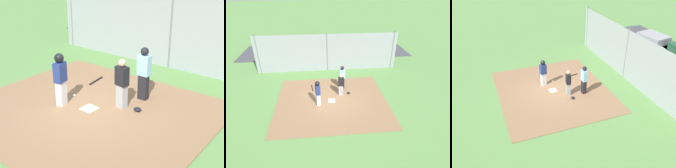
# 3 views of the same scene
# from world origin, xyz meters

# --- Properties ---
(ground_plane) EXTENTS (140.00, 140.00, 0.00)m
(ground_plane) POSITION_xyz_m (0.00, 0.00, 0.00)
(ground_plane) COLOR #5B8947
(dirt_infield) EXTENTS (7.20, 6.40, 0.03)m
(dirt_infield) POSITION_xyz_m (0.00, 0.00, 0.01)
(dirt_infield) COLOR #896647
(dirt_infield) RESTS_ON ground_plane
(home_plate) EXTENTS (0.45, 0.45, 0.02)m
(home_plate) POSITION_xyz_m (0.00, 0.00, 0.04)
(home_plate) COLOR white
(home_plate) RESTS_ON dirt_infield
(catcher) EXTENTS (0.42, 0.32, 1.55)m
(catcher) POSITION_xyz_m (-0.70, -0.71, 0.83)
(catcher) COLOR #9E9EA3
(catcher) RESTS_ON dirt_infield
(umpire) EXTENTS (0.39, 0.28, 1.74)m
(umpire) POSITION_xyz_m (-0.89, -1.62, 0.95)
(umpire) COLOR black
(umpire) RESTS_ON dirt_infield
(runner) EXTENTS (0.33, 0.43, 1.68)m
(runner) POSITION_xyz_m (0.88, 0.32, 0.99)
(runner) COLOR silver
(runner) RESTS_ON dirt_infield
(baseball_bat) EXTENTS (0.18, 0.85, 0.06)m
(baseball_bat) POSITION_xyz_m (1.31, -1.79, 0.06)
(baseball_bat) COLOR black
(baseball_bat) RESTS_ON dirt_infield
(catcher_mask) EXTENTS (0.24, 0.20, 0.12)m
(catcher_mask) POSITION_xyz_m (-1.24, -0.78, 0.09)
(catcher_mask) COLOR black
(catcher_mask) RESTS_ON dirt_infield
(baseball) EXTENTS (0.07, 0.07, 0.07)m
(baseball) POSITION_xyz_m (0.99, -0.35, 0.07)
(baseball) COLOR white
(baseball) RESTS_ON dirt_infield
(backstop_fence) EXTENTS (12.00, 0.10, 3.35)m
(backstop_fence) POSITION_xyz_m (0.00, -4.96, 1.60)
(backstop_fence) COLOR #93999E
(backstop_fence) RESTS_ON ground_plane
(parked_car_silver) EXTENTS (4.40, 2.34, 1.28)m
(parked_car_silver) POSITION_xyz_m (3.00, -9.66, 0.61)
(parked_car_silver) COLOR #B2B2B7
(parked_car_silver) RESTS_ON parking_lot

